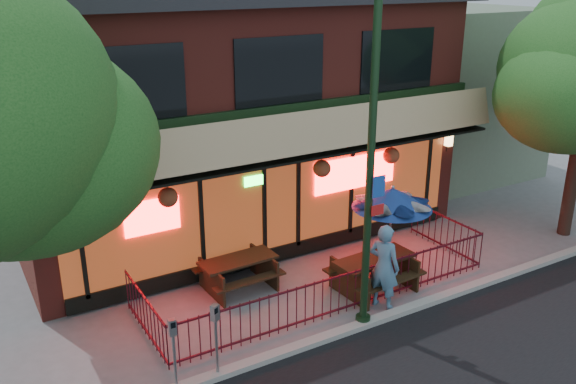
# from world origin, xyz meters

# --- Properties ---
(ground) EXTENTS (80.00, 80.00, 0.00)m
(ground) POSITION_xyz_m (0.00, 0.00, 0.00)
(ground) COLOR gray
(ground) RESTS_ON ground
(curb) EXTENTS (80.00, 0.25, 0.12)m
(curb) POSITION_xyz_m (0.00, -0.50, 0.06)
(curb) COLOR #999993
(curb) RESTS_ON ground
(restaurant_building) EXTENTS (12.96, 9.49, 8.05)m
(restaurant_building) POSITION_xyz_m (0.00, 7.11, 4.13)
(restaurant_building) COLOR maroon
(restaurant_building) RESTS_ON ground
(neighbor_building) EXTENTS (6.00, 7.00, 6.00)m
(neighbor_building) POSITION_xyz_m (9.00, 7.70, 3.00)
(neighbor_building) COLOR slate
(neighbor_building) RESTS_ON ground
(patio_fence) EXTENTS (8.44, 2.62, 1.00)m
(patio_fence) POSITION_xyz_m (0.00, 0.50, 0.63)
(patio_fence) COLOR #430E1B
(patio_fence) RESTS_ON ground
(street_light) EXTENTS (0.43, 0.32, 7.00)m
(street_light) POSITION_xyz_m (0.00, -0.40, 3.15)
(street_light) COLOR black
(street_light) RESTS_ON ground
(picnic_table_left) EXTENTS (1.88, 1.47, 0.79)m
(picnic_table_left) POSITION_xyz_m (-1.62, 2.40, 0.52)
(picnic_table_left) COLOR #301E11
(picnic_table_left) RESTS_ON ground
(picnic_table_right) EXTENTS (2.06, 1.62, 0.85)m
(picnic_table_right) POSITION_xyz_m (1.15, 0.70, 0.56)
(picnic_table_right) COLOR black
(picnic_table_right) RESTS_ON ground
(patio_umbrella) EXTENTS (2.00, 1.99, 2.28)m
(patio_umbrella) POSITION_xyz_m (2.15, 1.37, 1.95)
(patio_umbrella) COLOR gray
(patio_umbrella) RESTS_ON ground
(pedestrian) EXTENTS (0.75, 0.87, 2.02)m
(pedestrian) POSITION_xyz_m (0.83, -0.02, 1.01)
(pedestrian) COLOR teal
(pedestrian) RESTS_ON ground
(parking_meter_near) EXTENTS (0.17, 0.16, 1.56)m
(parking_meter_near) POSITION_xyz_m (-3.48, -0.48, 1.05)
(parking_meter_near) COLOR gray
(parking_meter_near) RESTS_ON ground
(parking_meter_far) EXTENTS (0.14, 0.12, 1.52)m
(parking_meter_far) POSITION_xyz_m (-4.30, -0.48, 1.03)
(parking_meter_far) COLOR #A0A4A9
(parking_meter_far) RESTS_ON ground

